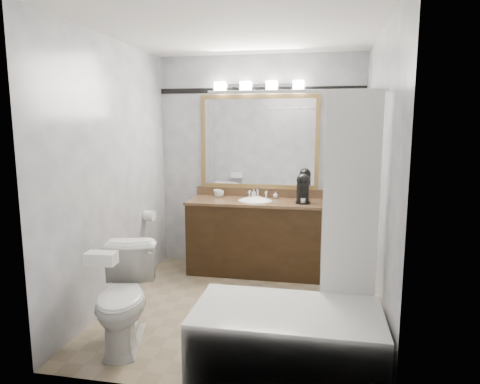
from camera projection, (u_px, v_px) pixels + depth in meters
name	position (u px, v px, depth m)	size (l,w,h in m)	color
room	(238.00, 177.00, 3.82)	(2.42, 2.62, 2.52)	gray
vanity	(255.00, 235.00, 4.93)	(1.53, 0.58, 0.97)	black
mirror	(259.00, 142.00, 5.02)	(1.40, 0.04, 1.10)	#9F7E47
vanity_light_bar	(259.00, 86.00, 4.87)	(1.02, 0.14, 0.12)	silver
accent_stripe	(260.00, 90.00, 4.94)	(2.40, 0.01, 0.06)	black
bathtub	(290.00, 331.00, 3.00)	(1.30, 0.75, 1.96)	white
tp_roll	(149.00, 216.00, 4.76)	(0.12, 0.12, 0.11)	white
toilet	(125.00, 298.00, 3.32)	(0.42, 0.74, 0.76)	white
tissue_box	(101.00, 258.00, 2.94)	(0.21, 0.11, 0.09)	white
coffee_maker	(303.00, 188.00, 4.71)	(0.17, 0.21, 0.32)	black
cup_left	(219.00, 194.00, 5.08)	(0.10, 0.10, 0.08)	white
cup_right	(217.00, 193.00, 5.12)	(0.09, 0.09, 0.09)	white
soap_bottle_a	(254.00, 193.00, 5.03)	(0.05, 0.05, 0.11)	white
soap_bottle_b	(275.00, 195.00, 5.01)	(0.06, 0.06, 0.07)	white
soap_bar	(257.00, 197.00, 4.98)	(0.09, 0.06, 0.03)	beige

